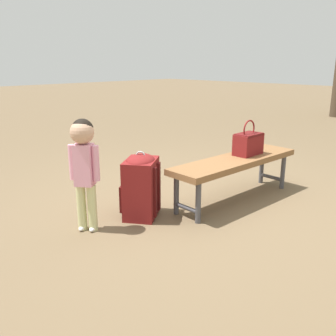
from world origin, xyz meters
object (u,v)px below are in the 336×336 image
(park_bench, at_px, (235,164))
(child_standing, at_px, (84,158))
(backpack_large, at_px, (141,184))
(handbag, at_px, (248,143))

(park_bench, xyz_separation_m, child_standing, (1.48, -0.48, 0.25))
(backpack_large, bearing_deg, child_standing, -11.36)
(park_bench, relative_size, backpack_large, 2.59)
(handbag, height_order, child_standing, child_standing)
(park_bench, height_order, child_standing, child_standing)
(park_bench, distance_m, handbag, 0.29)
(child_standing, distance_m, backpack_large, 0.62)
(park_bench, bearing_deg, child_standing, -17.86)
(handbag, height_order, backpack_large, handbag)
(handbag, relative_size, child_standing, 0.38)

